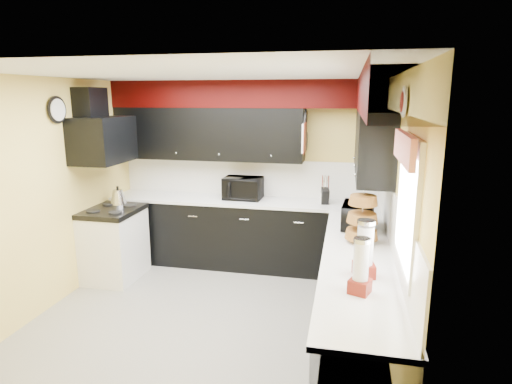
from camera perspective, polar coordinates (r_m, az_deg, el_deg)
ground at (r=4.75m, az=-6.27°, el=-16.32°), size 3.60×3.60×0.00m
wall_back at (r=5.99m, az=-1.17°, el=2.57°), size 3.60×0.06×2.50m
wall_right at (r=4.10m, az=17.96°, el=-2.74°), size 0.06×3.60×2.50m
wall_left at (r=5.15m, az=-26.01°, el=-0.36°), size 0.06×3.60×2.50m
ceiling at (r=4.17m, az=-7.12°, el=15.39°), size 3.60×3.60×0.06m
cab_back at (r=5.90m, az=-1.80°, el=-5.61°), size 3.60×0.60×0.90m
cab_right at (r=4.08m, az=13.27°, el=-14.59°), size 0.60×3.00×0.90m
counter_back at (r=5.77m, az=-1.83°, el=-1.17°), size 3.62×0.64×0.04m
counter_right at (r=3.89m, az=13.62°, el=-8.40°), size 0.64×3.02×0.04m
splash_back at (r=5.99m, az=-1.19°, el=1.98°), size 3.60×0.02×0.50m
splash_right at (r=4.11m, az=17.77°, el=-3.54°), size 0.02×3.60×0.50m
upper_back at (r=5.88m, az=-6.37°, el=7.72°), size 2.60×0.35×0.70m
upper_right at (r=4.87m, az=15.32°, el=6.37°), size 0.35×1.80×0.70m
soffit_back at (r=5.72m, az=-1.64°, el=12.92°), size 3.60×0.36×0.35m
soffit_right at (r=3.77m, az=16.57°, el=12.62°), size 0.36×3.24×0.35m
stove at (r=5.79m, az=-18.32°, el=-6.81°), size 0.60×0.75×0.86m
cooktop at (r=5.66m, az=-18.64°, el=-2.41°), size 0.62×0.77×0.06m
hood at (r=5.54m, az=-19.73°, el=6.56°), size 0.50×0.78×0.55m
hood_duct at (r=5.58m, az=-21.21°, el=10.83°), size 0.24×0.40×0.40m
window at (r=3.16m, az=19.62°, el=-1.70°), size 0.03×0.86×0.96m
valance at (r=3.08m, az=19.15°, el=5.58°), size 0.04×0.88×0.20m
pan_top at (r=5.52m, az=6.62°, el=9.48°), size 0.03×0.22×0.40m
pan_mid at (r=5.41m, az=6.42°, el=6.77°), size 0.03×0.28×0.46m
pan_low at (r=5.67m, az=6.68°, el=6.72°), size 0.03×0.24×0.42m
cut_board at (r=5.29m, az=6.41°, el=7.18°), size 0.03×0.26×0.35m
baskets at (r=4.14m, az=13.98°, el=-3.33°), size 0.27×0.27×0.50m
clock at (r=5.23m, az=-25.02°, el=9.89°), size 0.03×0.30×0.30m
deco_plate at (r=3.61m, az=19.11°, el=11.29°), size 0.03×0.24×0.24m
toaster_oven at (r=5.76m, az=-1.77°, el=0.51°), size 0.52×0.43×0.29m
microwave at (r=4.62m, az=13.44°, el=-3.10°), size 0.35×0.49×0.26m
utensil_crock at (r=5.60m, az=9.18°, el=-0.82°), size 0.13×0.13×0.14m
knife_block at (r=5.55m, az=9.17°, el=-0.57°), size 0.12×0.15×0.21m
kettle at (r=5.86m, az=-17.91°, el=-0.61°), size 0.27×0.27×0.19m
dispenser_a at (r=3.38m, az=14.31°, el=-7.43°), size 0.18×0.18×0.43m
dispenser_b at (r=3.10m, az=13.79°, el=-9.83°), size 0.18×0.18×0.37m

